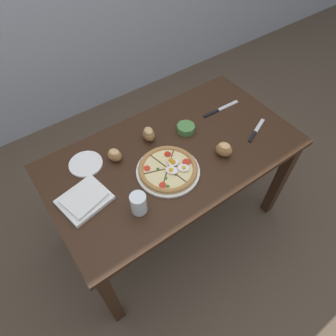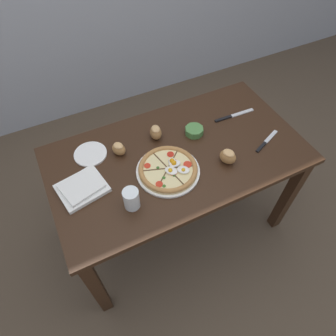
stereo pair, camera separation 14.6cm
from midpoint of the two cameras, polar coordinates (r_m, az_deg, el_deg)
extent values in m
plane|color=brown|center=(2.16, -1.13, -10.02)|extent=(12.00, 12.00, 0.00)
cube|color=#331E11|center=(1.57, -1.53, 2.37)|extent=(1.33, 0.73, 0.03)
cube|color=#331E11|center=(1.64, -13.74, -23.03)|extent=(0.06, 0.06, 0.70)
cube|color=#331E11|center=(2.02, 18.61, -2.35)|extent=(0.06, 0.06, 0.70)
cube|color=#331E11|center=(1.95, -22.11, -7.00)|extent=(0.06, 0.06, 0.70)
cube|color=#331E11|center=(2.27, 7.05, 8.19)|extent=(0.06, 0.06, 0.70)
cylinder|color=white|center=(1.47, -2.82, -0.76)|extent=(0.32, 0.32, 0.01)
cylinder|color=#E5C684|center=(1.46, -2.84, -0.47)|extent=(0.29, 0.29, 0.01)
cylinder|color=beige|center=(1.46, -2.85, -0.29)|extent=(0.25, 0.25, 0.00)
torus|color=#B27A42|center=(1.46, -2.85, -0.27)|extent=(0.29, 0.29, 0.02)
cube|color=#472D19|center=(1.43, -1.08, -1.61)|extent=(0.03, 0.12, 0.00)
cube|color=#472D19|center=(1.47, -0.48, 0.31)|extent=(0.12, 0.05, 0.00)
cube|color=#472D19|center=(1.49, -2.22, 1.61)|extent=(0.10, 0.09, 0.00)
cube|color=#472D19|center=(1.49, -4.56, 1.07)|extent=(0.03, 0.12, 0.00)
cube|color=#472D19|center=(1.45, -5.25, -0.80)|extent=(0.12, 0.05, 0.00)
cube|color=#472D19|center=(1.42, -3.52, -2.19)|extent=(0.10, 0.09, 0.00)
cylinder|color=red|center=(1.48, 0.62, 0.91)|extent=(0.04, 0.04, 0.00)
cylinder|color=red|center=(1.40, -4.02, -3.47)|extent=(0.03, 0.03, 0.00)
cylinder|color=red|center=(1.51, -2.82, 2.48)|extent=(0.04, 0.04, 0.00)
cylinder|color=red|center=(1.48, -1.82, 1.12)|extent=(0.03, 0.03, 0.00)
cylinder|color=red|center=(1.44, -1.83, -0.75)|extent=(0.04, 0.04, 0.00)
cylinder|color=red|center=(1.46, -6.87, -0.26)|extent=(0.03, 0.03, 0.00)
ellipsoid|color=white|center=(1.48, -2.27, 1.14)|extent=(0.05, 0.06, 0.01)
sphere|color=orange|center=(1.47, -2.31, 1.30)|extent=(0.02, 0.02, 0.02)
ellipsoid|color=white|center=(1.44, -2.17, -0.58)|extent=(0.08, 0.08, 0.01)
sphere|color=#F4AD1E|center=(1.43, -2.33, -0.55)|extent=(0.02, 0.02, 0.02)
ellipsoid|color=white|center=(1.47, -1.72, 0.85)|extent=(0.06, 0.05, 0.01)
sphere|color=orange|center=(1.46, -1.88, 0.95)|extent=(0.03, 0.03, 0.03)
ellipsoid|color=white|center=(1.45, 0.11, -0.13)|extent=(0.08, 0.08, 0.01)
sphere|color=#F4AD1E|center=(1.44, 0.13, -0.14)|extent=(0.02, 0.02, 0.02)
cylinder|color=#2D5B1E|center=(1.46, -4.80, -0.37)|extent=(0.01, 0.01, 0.00)
cylinder|color=#386B23|center=(1.39, -3.03, -3.69)|extent=(0.02, 0.02, 0.00)
cylinder|color=#2D5B1E|center=(1.46, -2.50, -0.14)|extent=(0.01, 0.01, 0.00)
cylinder|color=#386B23|center=(1.48, -1.00, 1.21)|extent=(0.01, 0.01, 0.00)
cylinder|color=#386B23|center=(1.42, -3.34, -2.12)|extent=(0.02, 0.02, 0.00)
cylinder|color=#477A2D|center=(1.48, 0.89, 0.83)|extent=(0.01, 0.01, 0.00)
cylinder|color=#2D5B1E|center=(1.43, -1.48, -1.49)|extent=(0.01, 0.01, 0.00)
cylinder|color=#4C8442|center=(1.65, 0.89, 7.43)|extent=(0.10, 0.10, 0.04)
cylinder|color=gold|center=(1.65, 0.89, 7.55)|extent=(0.08, 0.08, 0.02)
cylinder|color=#4C8442|center=(1.67, 2.22, 8.09)|extent=(0.01, 0.01, 0.04)
cylinder|color=#4C8442|center=(1.69, 1.15, 8.55)|extent=(0.01, 0.01, 0.04)
cylinder|color=#4C8442|center=(1.68, -0.08, 8.36)|extent=(0.01, 0.01, 0.04)
cylinder|color=#4C8442|center=(1.66, -0.76, 7.62)|extent=(0.01, 0.01, 0.04)
cylinder|color=#4C8442|center=(1.63, -0.48, 6.75)|extent=(0.01, 0.01, 0.04)
cylinder|color=#4C8442|center=(1.62, 0.62, 6.26)|extent=(0.01, 0.01, 0.04)
cylinder|color=#4C8442|center=(1.63, 1.88, 6.47)|extent=(0.01, 0.01, 0.04)
cylinder|color=#4C8442|center=(1.65, 2.54, 7.23)|extent=(0.01, 0.01, 0.04)
cube|color=white|center=(1.45, -18.44, -5.95)|extent=(0.24, 0.22, 0.02)
cube|color=white|center=(1.43, -18.62, -5.56)|extent=(0.21, 0.19, 0.02)
ellipsoid|color=#A3703D|center=(1.54, 7.94, 3.29)|extent=(0.10, 0.11, 0.07)
ellipsoid|color=tan|center=(1.51, 8.07, 4.04)|extent=(0.07, 0.08, 0.02)
ellipsoid|color=#A3703D|center=(1.54, -12.79, 2.19)|extent=(0.09, 0.09, 0.06)
ellipsoid|color=tan|center=(1.52, -12.97, 2.84)|extent=(0.06, 0.07, 0.02)
ellipsoid|color=olive|center=(1.61, -6.30, 6.20)|extent=(0.08, 0.09, 0.07)
ellipsoid|color=tan|center=(1.59, -6.39, 6.93)|extent=(0.06, 0.07, 0.02)
cube|color=silver|center=(1.75, 14.73, 7.69)|extent=(0.12, 0.06, 0.01)
cube|color=black|center=(1.67, 13.42, 5.71)|extent=(0.09, 0.05, 0.01)
cube|color=silver|center=(1.84, 9.10, 11.53)|extent=(0.15, 0.03, 0.01)
cube|color=black|center=(1.77, 5.89, 10.20)|extent=(0.11, 0.02, 0.01)
cylinder|color=white|center=(1.33, -8.79, -6.90)|extent=(0.07, 0.07, 0.11)
cylinder|color=silver|center=(1.35, -8.68, -7.37)|extent=(0.06, 0.06, 0.06)
cylinder|color=white|center=(1.58, -17.96, 0.58)|extent=(0.17, 0.17, 0.01)
camera|label=1|loc=(0.07, -92.87, -3.64)|focal=32.00mm
camera|label=2|loc=(0.07, 87.13, 3.64)|focal=32.00mm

